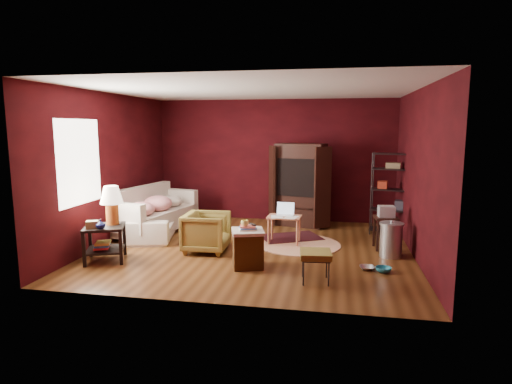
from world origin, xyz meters
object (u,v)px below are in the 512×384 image
at_px(side_table, 108,216).
at_px(hamper, 248,248).
at_px(armchair, 207,230).
at_px(sofa, 154,212).
at_px(wire_shelving, 392,190).
at_px(laptop_desk, 284,219).
at_px(tv_armoire, 300,183).

relative_size(side_table, hamper, 1.80).
bearing_deg(hamper, armchair, 141.83).
height_order(sofa, wire_shelving, wire_shelving).
xyz_separation_m(sofa, laptop_desk, (2.73, -0.32, 0.03)).
bearing_deg(armchair, tv_armoire, -33.69).
bearing_deg(armchair, hamper, -130.22).
bearing_deg(wire_shelving, hamper, -123.44).
bearing_deg(laptop_desk, side_table, -148.49).
relative_size(sofa, tv_armoire, 1.23).
xyz_separation_m(armchair, hamper, (0.88, -0.69, -0.07)).
relative_size(side_table, tv_armoire, 0.67).
bearing_deg(wire_shelving, armchair, -140.44).
bearing_deg(hamper, tv_armoire, 79.63).
distance_m(side_table, wire_shelving, 5.43).
bearing_deg(hamper, laptop_desk, 74.80).
height_order(sofa, side_table, side_table).
distance_m(laptop_desk, tv_armoire, 1.64).
xyz_separation_m(hamper, laptop_desk, (0.40, 1.46, 0.16)).
distance_m(armchair, laptop_desk, 1.49).
bearing_deg(side_table, sofa, 90.66).
distance_m(sofa, side_table, 1.85).
height_order(armchair, hamper, armchair).
relative_size(armchair, hamper, 1.12).
xyz_separation_m(side_table, wire_shelving, (4.77, 2.60, 0.18)).
height_order(side_table, tv_armoire, tv_armoire).
bearing_deg(side_table, laptop_desk, 29.15).
distance_m(hamper, laptop_desk, 1.52).
bearing_deg(wire_shelving, sofa, -160.39).
distance_m(armchair, wire_shelving, 3.85).
height_order(side_table, wire_shelving, wire_shelving).
bearing_deg(armchair, wire_shelving, -62.97).
bearing_deg(sofa, laptop_desk, -109.93).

